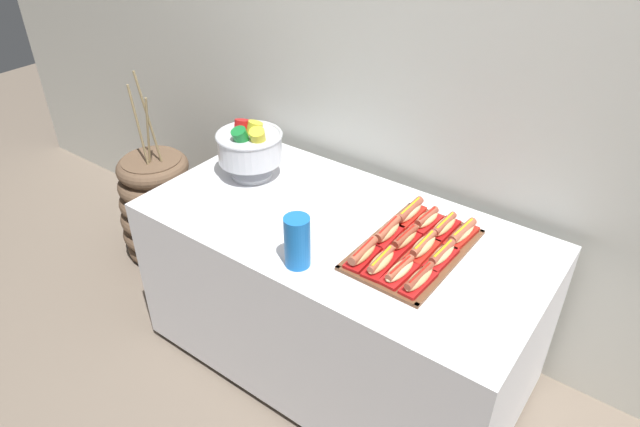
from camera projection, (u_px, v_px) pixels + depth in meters
name	position (u px, v px, depth m)	size (l,w,h in m)	color
ground_plane	(337.00, 358.00, 2.63)	(10.00, 10.00, 0.00)	#7A6B5B
back_wall	(418.00, 55.00, 2.26)	(6.00, 0.10, 2.60)	beige
buffet_table	(339.00, 294.00, 2.41)	(1.61, 0.82, 0.76)	silver
floor_vase	(160.00, 208.00, 3.16)	(0.46, 0.46, 1.11)	brown
serving_tray	(413.00, 250.00, 2.06)	(0.34, 0.53, 0.01)	brown
hot_dog_0	(363.00, 254.00, 1.99)	(0.07, 0.17, 0.06)	#B21414
hot_dog_1	(381.00, 262.00, 1.96)	(0.07, 0.17, 0.06)	#B21414
hot_dog_2	(399.00, 271.00, 1.92)	(0.08, 0.17, 0.06)	red
hot_dog_3	(419.00, 279.00, 1.88)	(0.07, 0.17, 0.06)	red
hot_dog_4	(387.00, 232.00, 2.10)	(0.07, 0.17, 0.07)	red
hot_dog_5	(405.00, 239.00, 2.06)	(0.06, 0.16, 0.06)	#B21414
hot_dog_6	(423.00, 247.00, 2.03)	(0.07, 0.17, 0.06)	red
hot_dog_7	(442.00, 255.00, 1.99)	(0.07, 0.17, 0.06)	red
hot_dog_8	(409.00, 213.00, 2.21)	(0.06, 0.18, 0.06)	red
hot_dog_9	(426.00, 220.00, 2.17)	(0.08, 0.16, 0.06)	red
hot_dog_10	(444.00, 227.00, 2.14)	(0.07, 0.17, 0.06)	#B21414
hot_dog_11	(462.00, 233.00, 2.10)	(0.07, 0.19, 0.06)	red
punch_bowl	(250.00, 146.00, 2.44)	(0.29, 0.29, 0.26)	silver
cup_stack	(297.00, 242.00, 1.95)	(0.09, 0.09, 0.20)	blue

